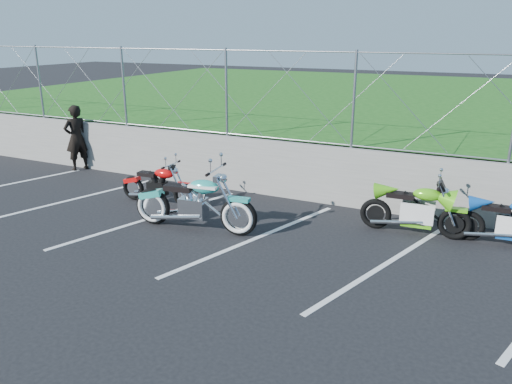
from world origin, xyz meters
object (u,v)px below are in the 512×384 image
at_px(person_standing, 76,138).
at_px(sportbike_blue, 512,224).
at_px(sportbike_green, 416,211).
at_px(cruiser_turquoise, 196,205).
at_px(naked_orange, 159,186).

bearing_deg(person_standing, sportbike_blue, 108.59).
distance_m(sportbike_green, person_standing, 9.15).
bearing_deg(person_standing, cruiser_turquoise, 87.95).
bearing_deg(cruiser_turquoise, sportbike_blue, 11.00).
distance_m(naked_orange, sportbike_blue, 7.01).
relative_size(naked_orange, sportbike_blue, 1.01).
relative_size(naked_orange, sportbike_green, 0.94).
height_order(cruiser_turquoise, sportbike_blue, cruiser_turquoise).
relative_size(sportbike_blue, person_standing, 1.06).
distance_m(naked_orange, person_standing, 4.04).
height_order(cruiser_turquoise, person_standing, person_standing).
xyz_separation_m(cruiser_turquoise, sportbike_green, (3.81, 1.61, -0.05)).
height_order(naked_orange, sportbike_blue, sportbike_blue).
bearing_deg(naked_orange, sportbike_green, 5.25).
distance_m(cruiser_turquoise, sportbike_green, 4.14).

